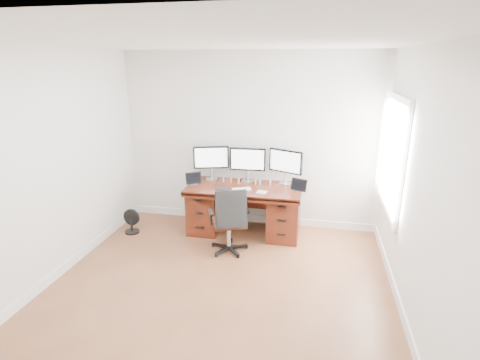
% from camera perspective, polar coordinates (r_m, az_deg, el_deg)
% --- Properties ---
extents(ground, '(4.50, 4.50, 0.00)m').
position_cam_1_polar(ground, '(4.34, -4.27, -18.11)').
color(ground, brown).
rests_on(ground, ground).
extents(back_wall, '(4.00, 0.10, 2.70)m').
position_cam_1_polar(back_wall, '(5.84, 1.52, 5.94)').
color(back_wall, silver).
rests_on(back_wall, ground).
extents(right_wall, '(0.10, 4.50, 2.70)m').
position_cam_1_polar(right_wall, '(3.81, 26.05, -2.31)').
color(right_wall, silver).
rests_on(right_wall, ground).
extents(desk, '(1.70, 0.80, 0.75)m').
position_cam_1_polar(desk, '(5.72, 0.68, -4.25)').
color(desk, '#4B1B0F').
rests_on(desk, ground).
extents(office_chair, '(0.66, 0.66, 0.95)m').
position_cam_1_polar(office_chair, '(5.17, -1.63, -7.82)').
color(office_chair, black).
rests_on(office_chair, ground).
extents(floor_fan, '(0.26, 0.22, 0.38)m').
position_cam_1_polar(floor_fan, '(6.02, -16.23, -6.10)').
color(floor_fan, black).
rests_on(floor_fan, ground).
extents(monitor_left, '(0.54, 0.19, 0.53)m').
position_cam_1_polar(monitor_left, '(5.86, -4.42, 3.27)').
color(monitor_left, silver).
rests_on(monitor_left, desk).
extents(monitor_center, '(0.55, 0.15, 0.53)m').
position_cam_1_polar(monitor_center, '(5.73, 1.17, 2.99)').
color(monitor_center, silver).
rests_on(monitor_center, desk).
extents(monitor_right, '(0.51, 0.26, 0.53)m').
position_cam_1_polar(monitor_right, '(5.65, 6.96, 2.66)').
color(monitor_right, silver).
rests_on(monitor_right, desk).
extents(tablet_left, '(0.24, 0.18, 0.19)m').
position_cam_1_polar(tablet_left, '(5.69, -7.12, 0.13)').
color(tablet_left, silver).
rests_on(tablet_left, desk).
extents(tablet_right, '(0.25, 0.15, 0.19)m').
position_cam_1_polar(tablet_right, '(5.40, 8.94, -0.90)').
color(tablet_right, silver).
rests_on(tablet_right, desk).
extents(keyboard, '(0.29, 0.21, 0.01)m').
position_cam_1_polar(keyboard, '(5.45, 0.28, -1.40)').
color(keyboard, white).
rests_on(keyboard, desk).
extents(trackpad, '(0.16, 0.16, 0.01)m').
position_cam_1_polar(trackpad, '(5.34, 3.38, -1.84)').
color(trackpad, silver).
rests_on(trackpad, desk).
extents(drawing_tablet, '(0.23, 0.15, 0.01)m').
position_cam_1_polar(drawing_tablet, '(5.48, -2.74, -1.32)').
color(drawing_tablet, black).
rests_on(drawing_tablet, desk).
extents(phone, '(0.15, 0.11, 0.01)m').
position_cam_1_polar(phone, '(5.50, 0.89, -1.24)').
color(phone, black).
rests_on(phone, desk).
extents(figurine_purple, '(0.03, 0.03, 0.08)m').
position_cam_1_polar(figurine_purple, '(5.77, -2.57, 0.08)').
color(figurine_purple, '#8B6CE6').
rests_on(figurine_purple, desk).
extents(figurine_brown, '(0.03, 0.03, 0.08)m').
position_cam_1_polar(figurine_brown, '(5.74, -1.44, 0.01)').
color(figurine_brown, '#905745').
rests_on(figurine_brown, desk).
extents(figurine_yellow, '(0.03, 0.03, 0.08)m').
position_cam_1_polar(figurine_yellow, '(5.72, -0.22, -0.07)').
color(figurine_yellow, '#E4AE5C').
rests_on(figurine_yellow, desk).
extents(figurine_orange, '(0.03, 0.03, 0.08)m').
position_cam_1_polar(figurine_orange, '(5.67, 2.34, -0.23)').
color(figurine_orange, orange).
rests_on(figurine_orange, desk).
extents(figurine_blue, '(0.03, 0.03, 0.08)m').
position_cam_1_polar(figurine_blue, '(5.66, 3.03, -0.27)').
color(figurine_blue, '#5B9CDD').
rests_on(figurine_blue, desk).
extents(figurine_pink, '(0.03, 0.03, 0.08)m').
position_cam_1_polar(figurine_pink, '(5.64, 4.63, -0.38)').
color(figurine_pink, pink).
rests_on(figurine_pink, desk).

